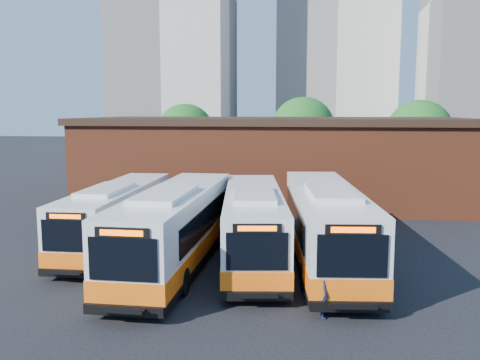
# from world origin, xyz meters

# --- Properties ---
(ground) EXTENTS (220.00, 220.00, 0.00)m
(ground) POSITION_xyz_m (0.00, 0.00, 0.00)
(ground) COLOR black
(bus_west) EXTENTS (2.84, 12.11, 3.28)m
(bus_west) POSITION_xyz_m (-6.78, 5.20, 1.49)
(bus_west) COLOR silver
(bus_west) RESTS_ON ground
(bus_midwest) EXTENTS (2.84, 13.38, 3.64)m
(bus_midwest) POSITION_xyz_m (-2.92, 2.38, 1.65)
(bus_midwest) COLOR silver
(bus_midwest) RESTS_ON ground
(bus_mideast) EXTENTS (4.27, 12.77, 3.43)m
(bus_mideast) POSITION_xyz_m (0.39, 3.93, 1.56)
(bus_mideast) COLOR silver
(bus_mideast) RESTS_ON ground
(bus_east) EXTENTS (4.22, 13.64, 3.66)m
(bus_east) POSITION_xyz_m (3.72, 3.77, 1.66)
(bus_east) COLOR silver
(bus_east) RESTS_ON ground
(transit_worker) EXTENTS (0.49, 0.67, 1.71)m
(transit_worker) POSITION_xyz_m (3.55, -2.54, 0.86)
(transit_worker) COLOR #121935
(transit_worker) RESTS_ON ground
(depot_building) EXTENTS (28.60, 12.60, 6.40)m
(depot_building) POSITION_xyz_m (0.00, 20.00, 3.26)
(depot_building) COLOR brown
(depot_building) RESTS_ON ground
(tree_west) EXTENTS (6.00, 6.00, 7.65)m
(tree_west) POSITION_xyz_m (-10.00, 32.00, 4.64)
(tree_west) COLOR #382314
(tree_west) RESTS_ON ground
(tree_mid) EXTENTS (6.56, 6.56, 8.36)m
(tree_mid) POSITION_xyz_m (2.00, 34.00, 5.08)
(tree_mid) COLOR #382314
(tree_mid) RESTS_ON ground
(tree_east) EXTENTS (6.24, 6.24, 7.96)m
(tree_east) POSITION_xyz_m (13.00, 31.00, 4.83)
(tree_east) COLOR #382314
(tree_east) RESTS_ON ground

